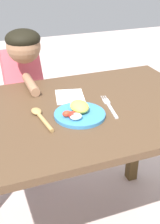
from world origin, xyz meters
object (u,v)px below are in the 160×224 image
Objects in this scene: spoon at (40,116)px; person at (25,102)px; fork at (109,106)px; plate at (79,112)px.

person reaches higher than spoon.
fork is at bearing 117.16° from person.
person reaches higher than plate.
plate is at bearing 111.00° from fork.
spoon is at bearing 164.69° from plate.
fork is (0.15, 0.03, -0.01)m from plate.
plate is 0.98× the size of fork.
plate is at bearing 102.16° from person.
person is (-0.12, 0.55, -0.19)m from plate.
spoon is (-0.29, 0.01, 0.01)m from fork.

